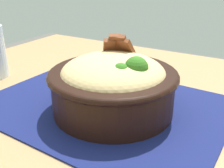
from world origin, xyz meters
The scene contains 4 objects.
table centered at (0.00, 0.00, 0.68)m, with size 1.01×0.82×0.77m.
placemat centered at (0.04, -0.01, 0.77)m, with size 0.42×0.32×0.00m, color #11194C.
bowl centered at (0.01, 0.00, 0.82)m, with size 0.22×0.22×0.13m.
fork centered at (0.11, -0.03, 0.77)m, with size 0.02×0.13×0.00m.
Camera 1 is at (-0.20, 0.36, 1.00)m, focal length 43.33 mm.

